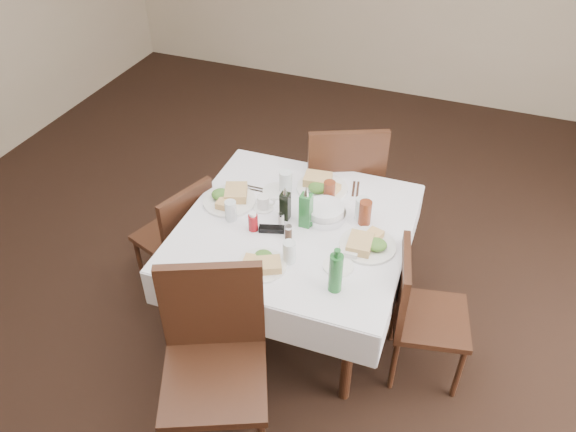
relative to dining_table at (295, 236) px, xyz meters
The scene contains 33 objects.
ground_plane 0.70m from the dining_table, 120.98° to the right, with size 7.00×7.00×0.00m, color black.
room_shell 1.05m from the dining_table, 120.98° to the right, with size 6.04×7.04×2.80m.
dining_table is the anchor object (origin of this frame).
chair_north 0.73m from the dining_table, 85.27° to the left, with size 0.65×0.65×1.03m.
chair_south 0.82m from the dining_table, 97.44° to the right, with size 0.64×0.64×1.02m.
chair_east 0.76m from the dining_table, ahead, with size 0.47×0.47×0.84m.
chair_west 0.78m from the dining_table, behind, with size 0.50×0.50×0.83m.
meal_north 0.38m from the dining_table, 86.23° to the left, with size 0.30×0.30×0.07m.
meal_south 0.39m from the dining_table, 95.83° to the right, with size 0.25×0.25×0.06m.
meal_east 0.43m from the dining_table, ahead, with size 0.30×0.30×0.06m.
meal_west 0.45m from the dining_table, behind, with size 0.30×0.30×0.07m.
side_plate_a 0.33m from the dining_table, 131.13° to the left, with size 0.16×0.16×0.01m.
side_plate_b 0.41m from the dining_table, 36.79° to the right, with size 0.16×0.16×0.01m.
water_n 0.34m from the dining_table, 121.50° to the left, with size 0.08×0.08×0.14m.
water_s 0.33m from the dining_table, 75.84° to the right, with size 0.07×0.07×0.12m.
water_e 0.40m from the dining_table, 28.53° to the left, with size 0.07×0.07×0.14m.
water_w 0.39m from the dining_table, 166.50° to the right, with size 0.06×0.06×0.12m.
iced_tea_a 0.32m from the dining_table, 67.54° to the left, with size 0.07×0.07×0.14m.
iced_tea_b 0.41m from the dining_table, 22.99° to the left, with size 0.07×0.07×0.14m.
bread_basket 0.21m from the dining_table, 41.23° to the left, with size 0.24×0.24×0.08m.
oil_cruet_dark 0.20m from the dining_table, 157.03° to the left, with size 0.05×0.05×0.21m.
oil_cruet_green 0.20m from the dining_table, 18.07° to the left, with size 0.06×0.06×0.26m.
ketchup_bottle 0.27m from the dining_table, 148.25° to the right, with size 0.05×0.05×0.11m.
salt_shaker 0.15m from the dining_table, 159.81° to the right, with size 0.03×0.03×0.07m.
pepper_shaker 0.18m from the dining_table, 87.63° to the right, with size 0.04×0.04×0.08m.
coffee_mug 0.26m from the dining_table, 162.50° to the left, with size 0.12×0.11×0.08m.
sunglasses 0.17m from the dining_table, 135.02° to the right, with size 0.14×0.08×0.03m.
green_bottle 0.55m from the dining_table, 48.41° to the right, with size 0.07×0.07×0.25m.
sugar_caddy 0.39m from the dining_table, 23.06° to the right, with size 0.08×0.05×0.04m.
cutlery_n 0.49m from the dining_table, 62.93° to the left, with size 0.07×0.16×0.01m.
cutlery_s 0.43m from the dining_table, 110.40° to the right, with size 0.09×0.18×0.01m.
cutlery_e 0.45m from the dining_table, 17.54° to the right, with size 0.19×0.08×0.01m.
cutlery_w 0.42m from the dining_table, 148.18° to the left, with size 0.18×0.05×0.01m.
Camera 1 is at (0.91, -2.06, 2.72)m, focal length 35.00 mm.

